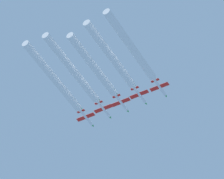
% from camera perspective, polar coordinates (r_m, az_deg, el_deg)
% --- Properties ---
extents(jet_far_left, '(8.58, 12.50, 3.00)m').
position_cam_1_polar(jet_far_left, '(368.63, -1.74, -1.96)').
color(jet_far_left, silver).
extents(jet_inner_left, '(8.58, 12.50, 3.00)m').
position_cam_1_polar(jet_inner_left, '(365.21, -0.53, -1.38)').
color(jet_inner_left, silver).
extents(jet_center, '(8.58, 12.50, 3.00)m').
position_cam_1_polar(jet_center, '(362.02, 0.68, -0.94)').
color(jet_center, silver).
extents(jet_inner_right, '(8.58, 12.50, 3.00)m').
position_cam_1_polar(jet_inner_right, '(359.28, 1.93, -0.41)').
color(jet_inner_right, silver).
extents(jet_far_right, '(8.58, 12.50, 3.00)m').
position_cam_1_polar(jet_far_right, '(356.12, 3.31, 0.11)').
color(jet_far_right, silver).
extents(smoke_trail_far_left, '(3.23, 44.01, 3.23)m').
position_cam_1_polar(smoke_trail_far_left, '(352.29, -4.00, 0.79)').
color(smoke_trail_far_left, white).
extents(smoke_trail_inner_left, '(3.23, 42.96, 3.23)m').
position_cam_1_polar(smoke_trail_inner_left, '(349.04, -2.71, 1.37)').
color(smoke_trail_inner_left, white).
extents(smoke_trail_center, '(3.23, 38.36, 3.23)m').
position_cam_1_polar(smoke_trail_center, '(347.03, -1.28, 1.61)').
color(smoke_trail_center, white).
extents(smoke_trail_inner_right, '(3.23, 40.50, 3.23)m').
position_cam_1_polar(smoke_trail_inner_right, '(343.56, -0.07, 2.30)').
color(smoke_trail_inner_right, white).
extents(smoke_trail_far_right, '(3.23, 41.67, 3.23)m').
position_cam_1_polar(smoke_trail_far_right, '(339.92, 1.31, 2.94)').
color(smoke_trail_far_right, white).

